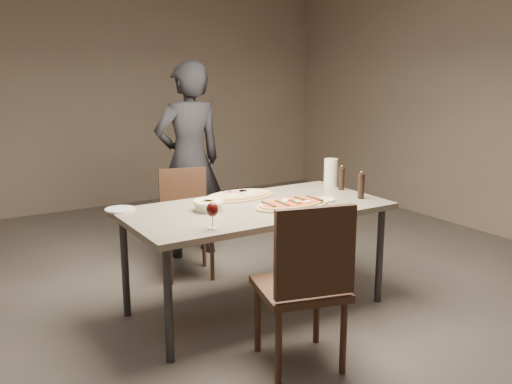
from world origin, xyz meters
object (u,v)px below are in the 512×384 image
dining_table (256,214)px  bread_basket (208,204)px  carafe (331,173)px  ham_pizza (239,196)px  chair_far (185,216)px  zucchini_pizza (292,204)px  chair_near (306,278)px  diner (189,160)px  pepper_mill_left (361,186)px

dining_table → bread_basket: bread_basket is taller
carafe → bread_basket: bearing=-172.4°
ham_pizza → chair_far: (-0.14, 0.64, -0.28)m
zucchini_pizza → chair_far: size_ratio=0.66×
chair_near → diner: 2.23m
pepper_mill_left → bread_basket: bearing=166.0°
chair_near → diner: bearing=96.4°
carafe → chair_near: bearing=-133.9°
chair_near → dining_table: bearing=91.4°
diner → carafe: bearing=122.3°
bread_basket → chair_far: 0.94m
pepper_mill_left → carafe: 0.43m
zucchini_pizza → chair_far: bearing=96.3°
pepper_mill_left → carafe: bearing=81.2°
carafe → ham_pizza: bearing=175.7°
carafe → chair_far: bearing=143.2°
dining_table → diner: bearing=84.7°
chair_far → carafe: bearing=158.8°
carafe → chair_near: 1.52m
pepper_mill_left → dining_table: bearing=164.8°
ham_pizza → chair_far: 0.71m
bread_basket → chair_near: (0.13, -0.92, -0.24)m
dining_table → ham_pizza: (0.03, 0.28, 0.07)m
pepper_mill_left → chair_far: pepper_mill_left is taller
chair_far → chair_near: bearing=102.5°
chair_far → diner: diner is taller
bread_basket → chair_far: bearing=75.4°
dining_table → bread_basket: 0.35m
ham_pizza → chair_near: bearing=-101.9°
zucchini_pizza → ham_pizza: zucchini_pizza is taller
chair_near → diner: (0.33, 2.18, 0.31)m
carafe → chair_near: size_ratio=0.23×
dining_table → carafe: 0.88m
dining_table → chair_near: 0.89m
ham_pizza → bread_basket: bread_basket is taller
carafe → chair_far: carafe is taller
ham_pizza → pepper_mill_left: (0.74, -0.49, 0.08)m
zucchini_pizza → bread_basket: (-0.54, 0.19, 0.03)m
dining_table → chair_far: chair_far is taller
dining_table → diner: 1.34m
ham_pizza → carafe: bearing=-4.5°
ham_pizza → pepper_mill_left: size_ratio=2.73×
bread_basket → pepper_mill_left: (1.10, -0.27, 0.05)m
zucchini_pizza → chair_far: (-0.32, 1.05, -0.28)m
chair_far → diner: bearing=-104.4°
carafe → zucchini_pizza: bearing=-150.7°
ham_pizza → pepper_mill_left: bearing=-33.8°
dining_table → ham_pizza: size_ratio=3.24×
dining_table → carafe: bearing=14.9°
chair_near → chair_far: (0.10, 1.78, -0.07)m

